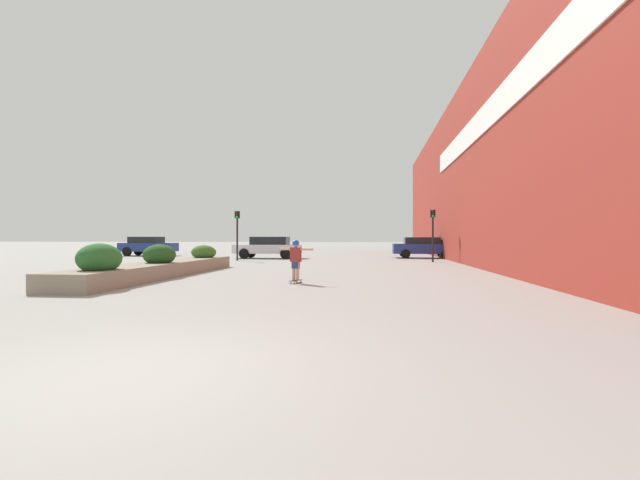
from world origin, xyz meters
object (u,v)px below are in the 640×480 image
at_px(skateboard, 296,281).
at_px(car_leftmost, 598,249).
at_px(car_center_right, 423,247).
at_px(traffic_light_right, 433,226).
at_px(car_rightmost, 148,246).
at_px(car_center_left, 268,247).
at_px(traffic_light_left, 237,226).
at_px(skateboarder, 296,256).

xyz_separation_m(skateboard, car_leftmost, (16.59, 15.70, 0.67)).
xyz_separation_m(car_center_right, traffic_light_right, (-0.08, -5.12, 1.35)).
bearing_deg(car_rightmost, car_center_left, 73.89).
relative_size(car_center_right, car_rightmost, 1.02).
distance_m(skateboard, car_leftmost, 22.85).
xyz_separation_m(skateboard, traffic_light_left, (-5.96, 12.77, 2.07)).
distance_m(skateboard, car_rightmost, 24.32).
bearing_deg(traffic_light_left, car_leftmost, 7.39).
xyz_separation_m(skateboard, car_center_left, (-4.74, 15.91, 0.73)).
height_order(skateboard, traffic_light_left, traffic_light_left).
bearing_deg(car_center_right, car_rightmost, -93.24).
bearing_deg(skateboarder, traffic_light_right, 81.94).
relative_size(car_center_left, traffic_light_left, 1.48).
bearing_deg(skateboard, car_center_right, 88.44).
relative_size(car_leftmost, car_center_left, 0.87).
relative_size(skateboard, car_center_left, 0.13).
bearing_deg(traffic_light_left, car_center_right, 22.45).
distance_m(car_rightmost, traffic_light_left, 11.22).
xyz_separation_m(car_rightmost, traffic_light_right, (21.20, -6.33, 1.32)).
xyz_separation_m(car_center_left, traffic_light_left, (-1.22, -3.14, 1.34)).
xyz_separation_m(car_center_right, traffic_light_left, (-12.01, -4.96, 1.36)).
distance_m(skateboard, traffic_light_left, 14.24).
xyz_separation_m(skateboarder, car_rightmost, (-15.23, 18.94, -0.04)).
bearing_deg(car_center_left, traffic_light_right, -107.11).
bearing_deg(skateboarder, traffic_light_left, 132.30).
bearing_deg(car_center_left, car_leftmost, -90.57).
bearing_deg(car_leftmost, traffic_light_right, 106.19).
height_order(skateboarder, car_leftmost, car_leftmost).
bearing_deg(car_center_right, car_leftmost, 79.06).
xyz_separation_m(car_center_left, car_rightmost, (-10.50, 3.03, 0.01)).
distance_m(car_center_left, car_rightmost, 10.93).
relative_size(car_center_left, car_center_right, 1.05).
bearing_deg(traffic_light_right, traffic_light_left, 179.24).
height_order(skateboarder, car_rightmost, car_rightmost).
relative_size(skateboarder, traffic_light_left, 0.41).
xyz_separation_m(traffic_light_left, traffic_light_right, (11.93, -0.16, -0.01)).
height_order(car_center_right, car_rightmost, car_rightmost).
bearing_deg(traffic_light_right, skateboarder, -115.33).
bearing_deg(car_center_left, car_center_right, -80.39).
height_order(car_leftmost, car_center_right, car_center_right).
relative_size(skateboard, car_center_right, 0.14).
relative_size(car_leftmost, car_rightmost, 0.94).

